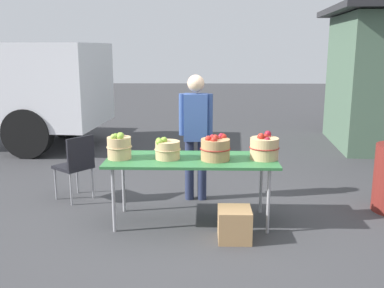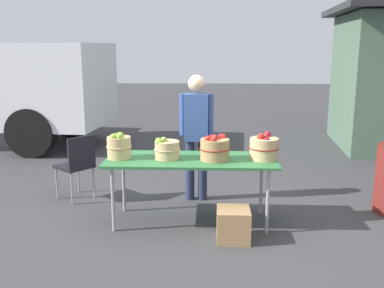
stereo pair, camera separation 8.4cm
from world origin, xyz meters
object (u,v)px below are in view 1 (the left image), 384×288
at_px(apple_basket_green_1, 167,149).
at_px(apple_basket_red_0, 215,148).
at_px(apple_basket_red_1, 264,147).
at_px(market_table, 191,162).
at_px(produce_crate, 235,224).
at_px(folding_chair, 76,162).
at_px(apple_basket_green_0, 119,147).
at_px(vendor_adult, 196,128).

distance_m(apple_basket_green_1, apple_basket_red_0, 0.54).
height_order(apple_basket_red_0, apple_basket_red_1, apple_basket_red_1).
xyz_separation_m(market_table, produce_crate, (0.46, -0.48, -0.54)).
bearing_deg(folding_chair, apple_basket_green_0, 83.05).
bearing_deg(vendor_adult, apple_basket_green_1, 70.15).
bearing_deg(apple_basket_red_1, apple_basket_green_0, -179.13).
bearing_deg(apple_basket_green_1, apple_basket_red_1, 1.24).
relative_size(apple_basket_green_0, produce_crate, 0.87).
bearing_deg(apple_basket_red_0, apple_basket_green_1, 176.53).
relative_size(apple_basket_red_1, vendor_adult, 0.20).
relative_size(market_table, vendor_adult, 1.16).
xyz_separation_m(folding_chair, produce_crate, (1.97, -1.18, -0.34)).
bearing_deg(market_table, vendor_adult, 87.26).
distance_m(apple_basket_green_1, vendor_adult, 0.85).
bearing_deg(produce_crate, apple_basket_red_0, 114.32).
height_order(market_table, apple_basket_green_1, apple_basket_green_1).
bearing_deg(apple_basket_green_0, apple_basket_green_1, 0.13).
bearing_deg(folding_chair, apple_basket_red_0, 105.59).
relative_size(apple_basket_green_0, apple_basket_green_1, 1.01).
height_order(apple_basket_green_1, apple_basket_red_0, apple_basket_red_0).
relative_size(apple_basket_green_0, vendor_adult, 0.18).
bearing_deg(market_table, apple_basket_red_0, -10.94).
height_order(apple_basket_green_0, vendor_adult, vendor_adult).
xyz_separation_m(market_table, apple_basket_green_0, (-0.80, -0.02, 0.18)).
distance_m(vendor_adult, produce_crate, 1.54).
xyz_separation_m(market_table, apple_basket_red_0, (0.27, -0.05, 0.17)).
height_order(apple_basket_green_0, apple_basket_red_1, apple_basket_red_1).
height_order(vendor_adult, folding_chair, vendor_adult).
bearing_deg(market_table, folding_chair, 155.16).
bearing_deg(apple_basket_red_0, market_table, 169.06).
relative_size(market_table, apple_basket_red_0, 5.62).
height_order(apple_basket_red_0, vendor_adult, vendor_adult).
bearing_deg(vendor_adult, folding_chair, 3.90).
height_order(market_table, vendor_adult, vendor_adult).
bearing_deg(apple_basket_red_0, apple_basket_red_1, 5.88).
distance_m(apple_basket_green_1, folding_chair, 1.48).
distance_m(apple_basket_red_1, produce_crate, 0.93).
xyz_separation_m(apple_basket_red_1, folding_chair, (-2.32, 0.70, -0.37)).
bearing_deg(apple_basket_green_0, apple_basket_red_0, -1.68).
height_order(apple_basket_green_1, produce_crate, apple_basket_green_1).
relative_size(apple_basket_red_0, folding_chair, 0.39).
height_order(market_table, apple_basket_red_0, apple_basket_red_0).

